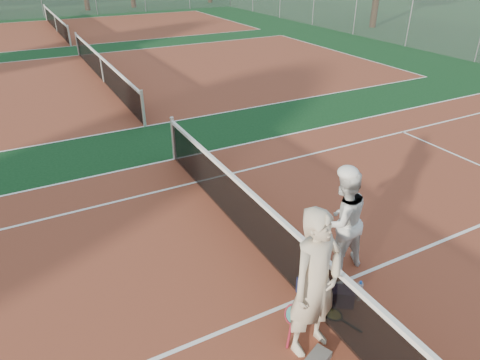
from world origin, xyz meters
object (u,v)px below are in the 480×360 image
object	(u,v)px
player_a	(316,284)
sports_bag_navy	(311,284)
racket_spare	(333,314)
sports_bag_purple	(342,296)
racket_red	(293,323)
racket_black_held	(348,250)
net_main	(306,272)
water_bottle	(359,291)
player_b	(342,220)

from	to	relation	value
player_a	sports_bag_navy	xyz separation A→B (m)	(0.60, 0.79, -0.89)
racket_spare	sports_bag_purple	size ratio (longest dim) A/B	1.81
racket_red	racket_black_held	bearing A→B (deg)	-8.78
player_a	net_main	bearing A→B (deg)	50.93
player_a	racket_spare	xyz separation A→B (m)	(0.60, 0.25, -1.03)
player_a	water_bottle	size ratio (longest dim) A/B	6.94
player_a	racket_spare	world-z (taller)	player_a
player_a	racket_black_held	size ratio (longest dim) A/B	3.99
net_main	sports_bag_purple	size ratio (longest dim) A/B	33.06
racket_spare	sports_bag_navy	size ratio (longest dim) A/B	1.60
net_main	racket_red	world-z (taller)	net_main
racket_black_held	sports_bag_navy	xyz separation A→B (m)	(-0.94, -0.29, -0.11)
racket_red	racket_spare	world-z (taller)	racket_red
player_b	net_main	bearing A→B (deg)	25.28
player_b	racket_spare	distance (m)	1.44
sports_bag_purple	water_bottle	world-z (taller)	water_bottle
sports_bag_purple	racket_spare	bearing A→B (deg)	-152.76
player_a	water_bottle	bearing A→B (deg)	7.62
player_b	water_bottle	size ratio (longest dim) A/B	5.85
racket_red	water_bottle	distance (m)	1.31
racket_spare	sports_bag_purple	bearing A→B (deg)	-79.95
sports_bag_purple	water_bottle	size ratio (longest dim) A/B	1.11
net_main	player_b	size ratio (longest dim) A/B	6.26
racket_red	sports_bag_purple	world-z (taller)	racket_red
player_b	sports_bag_navy	bearing A→B (deg)	25.94
sports_bag_navy	sports_bag_purple	xyz separation A→B (m)	(0.26, -0.40, -0.01)
racket_spare	sports_bag_navy	bearing A→B (deg)	-16.68
sports_bag_navy	player_a	bearing A→B (deg)	-127.35
water_bottle	racket_black_held	bearing A→B (deg)	61.54
net_main	sports_bag_navy	bearing A→B (deg)	19.84
racket_spare	water_bottle	world-z (taller)	water_bottle
sports_bag_navy	sports_bag_purple	distance (m)	0.48
racket_red	racket_black_held	world-z (taller)	racket_red
sports_bag_navy	racket_black_held	bearing A→B (deg)	16.84
net_main	player_a	bearing A→B (deg)	-120.60
racket_red	sports_bag_navy	size ratio (longest dim) A/B	1.51
player_b	racket_red	xyz separation A→B (m)	(-1.52, -0.94, -0.59)
player_b	sports_bag_purple	xyz separation A→B (m)	(-0.51, -0.74, -0.74)
player_a	racket_spare	size ratio (longest dim) A/B	3.47
net_main	racket_spare	bearing A→B (deg)	-69.51
racket_black_held	water_bottle	world-z (taller)	racket_black_held
racket_red	racket_spare	bearing A→B (deg)	-31.07
sports_bag_purple	net_main	bearing A→B (deg)	141.37
racket_red	sports_bag_purple	distance (m)	1.05
net_main	racket_spare	size ratio (longest dim) A/B	18.30
player_a	player_b	bearing A→B (deg)	30.87
racket_red	player_b	bearing A→B (deg)	-4.78
net_main	sports_bag_navy	distance (m)	0.40
net_main	water_bottle	size ratio (longest dim) A/B	36.60
player_a	racket_red	bearing A→B (deg)	122.80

